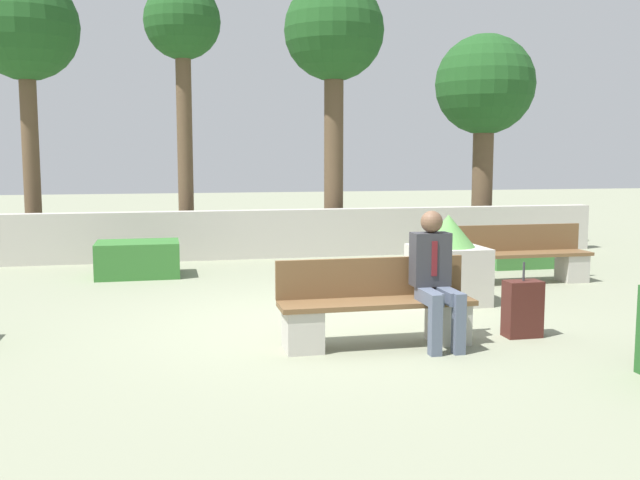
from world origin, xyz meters
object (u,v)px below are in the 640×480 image
Objects in this scene: tree_center_left at (183,34)px; tree_rightmost at (485,90)px; bench_front at (376,312)px; bench_left_side at (520,260)px; tree_leftmost at (25,32)px; planter_corner_left at (448,263)px; suitcase at (523,309)px; tree_center_right at (334,39)px; person_seated_man at (435,272)px.

tree_center_left is 1.16× the size of tree_rightmost.
bench_front is 4.35m from bench_left_side.
bench_left_side is 0.42× the size of tree_center_left.
tree_leftmost is at bearing 172.29° from tree_center_left.
tree_leftmost is (-7.67, 4.69, 3.84)m from bench_left_side.
planter_corner_left reaches higher than bench_front.
tree_leftmost is at bearing 128.54° from suitcase.
tree_leftmost is 1.02× the size of tree_center_left.
tree_rightmost is (3.07, 5.56, 2.78)m from planter_corner_left.
tree_center_right is at bearing 92.85° from planter_corner_left.
suitcase is at bearing -124.71° from bench_left_side.
tree_leftmost is (-6.11, 7.67, 3.88)m from suitcase.
person_seated_man is at bearing -118.14° from tree_rightmost.
planter_corner_left is at bearing 92.47° from suitcase.
person_seated_man reaches higher than bench_left_side.
person_seated_man is at bearing -13.86° from bench_front.
bench_left_side is 2.00m from planter_corner_left.
bench_left_side is at bearing 50.09° from person_seated_man.
suitcase is (1.61, -0.00, -0.04)m from bench_front.
person_seated_man is 0.26× the size of tree_leftmost.
person_seated_man is 0.25× the size of tree_center_right.
bench_left_side is 1.58× the size of person_seated_man.
person_seated_man is (-2.60, -3.11, 0.41)m from bench_left_side.
tree_leftmost reaches higher than bench_left_side.
tree_leftmost is at bearing 141.44° from bench_left_side.
bench_left_side is at bearing -107.90° from tree_rightmost.
tree_center_right is 3.46m from tree_rightmost.
planter_corner_left is 1.86m from suitcase.
bench_left_side is at bearing -31.46° from tree_leftmost.
tree_center_left is (-4.81, 4.30, 3.84)m from bench_left_side.
bench_left_side is 2.68× the size of suitcase.
suitcase is 0.15× the size of tree_leftmost.
bench_left_side is at bearing 62.39° from suitcase.
bench_front is 8.20m from tree_center_right.
tree_center_left is 2.91m from tree_center_right.
tree_rightmost is at bearing 61.86° from person_seated_man.
suitcase is at bearing -65.96° from tree_center_left.
tree_leftmost is 9.15m from tree_rightmost.
bench_left_side is 5.51m from tree_rightmost.
bench_front and bench_left_side have the same top height.
suitcase is (1.05, 0.13, -0.46)m from person_seated_man.
bench_front is at bearing -77.32° from tree_center_left.
bench_front is 9.68m from tree_leftmost.
tree_center_right is (-0.34, 7.14, 3.88)m from suitcase.
tree_center_right is (0.70, 7.28, 3.43)m from person_seated_man.
planter_corner_left is 0.26× the size of tree_rightmost.
suitcase is (0.08, -1.85, -0.21)m from planter_corner_left.
person_seated_man is 1.15m from suitcase.
bench_front is 0.38× the size of tree_center_left.
bench_left_side is at bearing -41.84° from tree_center_left.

